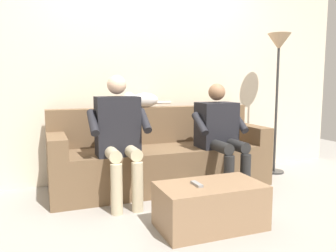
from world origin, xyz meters
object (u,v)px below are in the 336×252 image
(couch, at_px, (161,159))
(remote_gray, at_px, (197,184))
(person_right_seated, at_px, (119,132))
(floor_lamp, at_px, (278,57))
(cat_on_backrest, at_px, (141,100))
(person_left_seated, at_px, (220,130))
(coffee_table, at_px, (210,206))

(couch, xyz_separation_m, remote_gray, (0.11, 1.11, 0.05))
(person_right_seated, height_order, floor_lamp, floor_lamp)
(couch, relative_size, person_right_seated, 1.95)
(person_right_seated, bearing_deg, cat_on_backrest, -123.28)
(person_left_seated, height_order, floor_lamp, floor_lamp)
(person_left_seated, xyz_separation_m, person_right_seated, (1.04, 0.01, 0.04))
(couch, height_order, person_left_seated, person_left_seated)
(couch, height_order, coffee_table, couch)
(coffee_table, height_order, remote_gray, remote_gray)
(couch, relative_size, remote_gray, 16.61)
(remote_gray, distance_m, floor_lamp, 2.23)
(cat_on_backrest, bearing_deg, person_right_seated, 56.72)
(couch, relative_size, person_left_seated, 2.08)
(person_left_seated, bearing_deg, remote_gray, 51.16)
(remote_gray, bearing_deg, floor_lamp, -56.21)
(coffee_table, distance_m, remote_gray, 0.21)
(cat_on_backrest, relative_size, remote_gray, 3.98)
(couch, relative_size, floor_lamp, 1.36)
(floor_lamp, bearing_deg, couch, 0.88)
(person_left_seated, height_order, remote_gray, person_left_seated)
(couch, bearing_deg, floor_lamp, -179.12)
(couch, bearing_deg, person_right_seated, 32.92)
(cat_on_backrest, distance_m, floor_lamp, 1.72)
(person_left_seated, relative_size, person_right_seated, 0.93)
(person_left_seated, bearing_deg, coffee_table, 56.68)
(coffee_table, xyz_separation_m, person_right_seated, (0.52, -0.78, 0.49))
(couch, xyz_separation_m, floor_lamp, (-1.50, -0.02, 1.11))
(person_left_seated, distance_m, remote_gray, 1.05)
(floor_lamp, bearing_deg, person_right_seated, 10.14)
(person_right_seated, distance_m, cat_on_backrest, 0.74)
(floor_lamp, bearing_deg, cat_on_backrest, -7.45)
(cat_on_backrest, bearing_deg, person_left_seated, 139.66)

